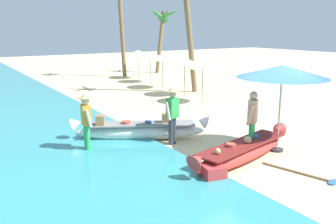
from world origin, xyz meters
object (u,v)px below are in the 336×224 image
at_px(person_tourist_customer, 252,119).
at_px(person_vendor_assistant, 86,119).
at_px(boat_red_foreground, 242,151).
at_px(paddle, 307,175).
at_px(boat_white_midground, 140,130).
at_px(cooler_box, 214,174).
at_px(patio_umbrella_large, 282,72).
at_px(person_vendor_hatted, 172,111).
at_px(palm_tree_tall_inland, 163,20).

relative_size(person_tourist_customer, person_vendor_assistant, 1.04).
distance_m(boat_red_foreground, paddle, 1.67).
height_order(boat_white_midground, cooler_box, boat_white_midground).
bearing_deg(cooler_box, paddle, -13.09).
xyz_separation_m(patio_umbrella_large, paddle, (-0.80, -1.61, -2.20)).
height_order(person_vendor_assistant, cooler_box, person_vendor_assistant).
distance_m(boat_white_midground, person_vendor_hatted, 1.27).
relative_size(boat_red_foreground, person_vendor_hatted, 2.31).
relative_size(palm_tree_tall_inland, cooler_box, 10.13).
height_order(patio_umbrella_large, paddle, patio_umbrella_large).
bearing_deg(paddle, person_vendor_assistant, 130.54).
bearing_deg(boat_white_midground, palm_tree_tall_inland, 56.00).
bearing_deg(person_vendor_assistant, paddle, -49.46).
height_order(person_vendor_assistant, patio_umbrella_large, patio_umbrella_large).
xyz_separation_m(person_tourist_customer, paddle, (0.01, -1.84, -0.96)).
bearing_deg(person_vendor_hatted, boat_red_foreground, -71.34).
relative_size(person_vendor_assistant, paddle, 0.92).
relative_size(palm_tree_tall_inland, paddle, 2.72).
bearing_deg(paddle, palm_tree_tall_inland, 67.81).
xyz_separation_m(patio_umbrella_large, palm_tree_tall_inland, (6.94, 17.34, 1.72)).
distance_m(patio_umbrella_large, cooler_box, 3.56).
distance_m(person_tourist_customer, palm_tree_tall_inland, 19.02).
xyz_separation_m(person_tourist_customer, palm_tree_tall_inland, (7.74, 17.12, 2.96)).
distance_m(person_vendor_assistant, cooler_box, 3.90).
distance_m(boat_red_foreground, cooler_box, 1.55).
relative_size(person_tourist_customer, palm_tree_tall_inland, 0.35).
xyz_separation_m(patio_umbrella_large, cooler_box, (-2.84, -0.67, -2.04)).
height_order(boat_red_foreground, person_tourist_customer, person_tourist_customer).
bearing_deg(boat_white_midground, patio_umbrella_large, -47.27).
bearing_deg(cooler_box, boat_white_midground, 100.36).
bearing_deg(person_vendor_hatted, person_vendor_assistant, 164.60).
height_order(palm_tree_tall_inland, paddle, palm_tree_tall_inland).
bearing_deg(patio_umbrella_large, person_tourist_customer, 164.58).
xyz_separation_m(boat_red_foreground, paddle, (0.61, -1.53, -0.24)).
relative_size(person_vendor_hatted, palm_tree_tall_inland, 0.35).
distance_m(boat_red_foreground, boat_white_midground, 3.34).
bearing_deg(cooler_box, person_vendor_hatted, 87.69).
xyz_separation_m(boat_white_midground, palm_tree_tall_inland, (9.69, 14.37, 3.65)).
bearing_deg(patio_umbrella_large, person_vendor_hatted, 135.66).
xyz_separation_m(boat_red_foreground, patio_umbrella_large, (1.41, 0.08, 1.96)).
height_order(boat_white_midground, patio_umbrella_large, patio_umbrella_large).
bearing_deg(person_tourist_customer, cooler_box, -156.27).
bearing_deg(person_vendor_hatted, patio_umbrella_large, -44.34).
bearing_deg(palm_tree_tall_inland, person_tourist_customer, -114.33).
bearing_deg(palm_tree_tall_inland, boat_red_foreground, -115.60).
xyz_separation_m(boat_red_foreground, boat_white_midground, (-1.34, 3.06, 0.03)).
height_order(person_vendor_hatted, cooler_box, person_vendor_hatted).
bearing_deg(paddle, patio_umbrella_large, 63.77).
bearing_deg(boat_red_foreground, person_vendor_assistant, 137.75).
xyz_separation_m(boat_white_midground, patio_umbrella_large, (2.75, -2.98, 1.93)).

